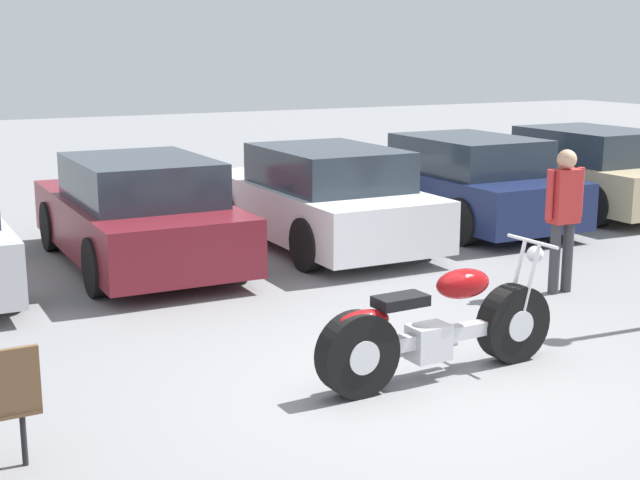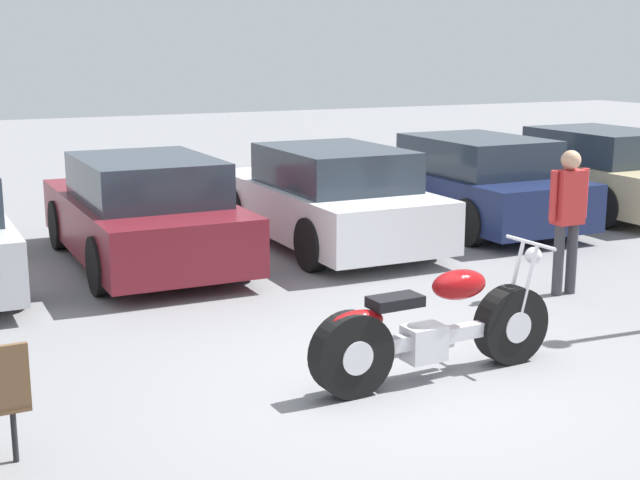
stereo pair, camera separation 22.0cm
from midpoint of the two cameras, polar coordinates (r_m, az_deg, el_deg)
ground_plane at (r=7.60m, az=5.15°, el=-9.01°), size 60.00×60.00×0.00m
motorcycle at (r=7.57m, az=6.67°, el=-5.69°), size 2.34×0.62×1.09m
parked_car_maroon at (r=11.60m, az=-12.12°, el=1.67°), size 1.87×4.21×1.40m
parked_car_white at (r=12.49m, az=-0.41°, el=2.68°), size 1.87×4.21×1.40m
parked_car_navy at (r=14.11m, az=8.54°, el=3.66°), size 1.87×4.21×1.40m
parked_car_champagne at (r=15.87m, az=15.96°, el=4.27°), size 1.87×4.21×1.40m
person_standing at (r=10.33m, az=14.76°, el=1.94°), size 0.52×0.22×1.64m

